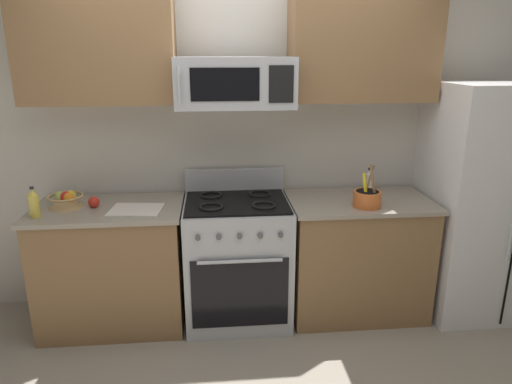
{
  "coord_description": "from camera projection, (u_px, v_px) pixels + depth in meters",
  "views": [
    {
      "loc": [
        -0.15,
        -2.44,
        1.95
      ],
      "look_at": [
        0.13,
        0.58,
        1.03
      ],
      "focal_mm": 32.27,
      "sensor_mm": 36.0,
      "label": 1
    }
  ],
  "objects": [
    {
      "name": "utensil_crock",
      "position": [
        367.0,
        198.0,
        3.23
      ],
      "size": [
        0.2,
        0.2,
        0.32
      ],
      "color": "#D1662D",
      "rests_on": "counter_right"
    },
    {
      "name": "upper_cabinets_right",
      "position": [
        363.0,
        47.0,
        3.26
      ],
      "size": [
        1.04,
        0.34,
        0.75
      ],
      "color": "olive"
    },
    {
      "name": "bottle_vinegar",
      "position": [
        369.0,
        181.0,
        3.59
      ],
      "size": [
        0.06,
        0.06,
        0.19
      ],
      "color": "silver",
      "rests_on": "counter_right"
    },
    {
      "name": "ground_plane",
      "position": [
        244.0,
        375.0,
        2.9
      ],
      "size": [
        16.0,
        16.0,
        0.0
      ],
      "primitive_type": "plane",
      "color": "gray"
    },
    {
      "name": "counter_left",
      "position": [
        113.0,
        265.0,
        3.37
      ],
      "size": [
        1.04,
        0.66,
        0.91
      ],
      "color": "olive",
      "rests_on": "ground"
    },
    {
      "name": "range_oven",
      "position": [
        237.0,
        258.0,
        3.45
      ],
      "size": [
        0.76,
        0.7,
        1.09
      ],
      "color": "#B2B5BA",
      "rests_on": "ground"
    },
    {
      "name": "wall_back",
      "position": [
        233.0,
        140.0,
        3.58
      ],
      "size": [
        8.0,
        0.1,
        2.6
      ],
      "primitive_type": "cube",
      "color": "beige",
      "rests_on": "ground"
    },
    {
      "name": "apple_loose",
      "position": [
        94.0,
        202.0,
        3.21
      ],
      "size": [
        0.08,
        0.08,
        0.08
      ],
      "primitive_type": "sphere",
      "color": "red",
      "rests_on": "counter_left"
    },
    {
      "name": "refrigerator",
      "position": [
        488.0,
        201.0,
        3.48
      ],
      "size": [
        0.9,
        0.77,
        1.75
      ],
      "color": "silver",
      "rests_on": "ground"
    },
    {
      "name": "bottle_oil",
      "position": [
        34.0,
        203.0,
        3.01
      ],
      "size": [
        0.07,
        0.07,
        0.21
      ],
      "color": "gold",
      "rests_on": "counter_left"
    },
    {
      "name": "upper_cabinets_left",
      "position": [
        97.0,
        47.0,
        3.09
      ],
      "size": [
        1.03,
        0.34,
        0.75
      ],
      "color": "olive"
    },
    {
      "name": "microwave",
      "position": [
        235.0,
        83.0,
        3.1
      ],
      "size": [
        0.8,
        0.44,
        0.33
      ],
      "color": "#B2B5BA"
    },
    {
      "name": "counter_right",
      "position": [
        356.0,
        256.0,
        3.53
      ],
      "size": [
        1.05,
        0.66,
        0.91
      ],
      "color": "olive",
      "rests_on": "ground"
    },
    {
      "name": "fruit_basket",
      "position": [
        66.0,
        200.0,
        3.22
      ],
      "size": [
        0.25,
        0.25,
        0.11
      ],
      "color": "tan",
      "rests_on": "counter_left"
    },
    {
      "name": "cutting_board",
      "position": [
        136.0,
        210.0,
        3.14
      ],
      "size": [
        0.37,
        0.31,
        0.02
      ],
      "primitive_type": "cube",
      "rotation": [
        0.0,
        0.0,
        -0.11
      ],
      "color": "silver",
      "rests_on": "counter_left"
    }
  ]
}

